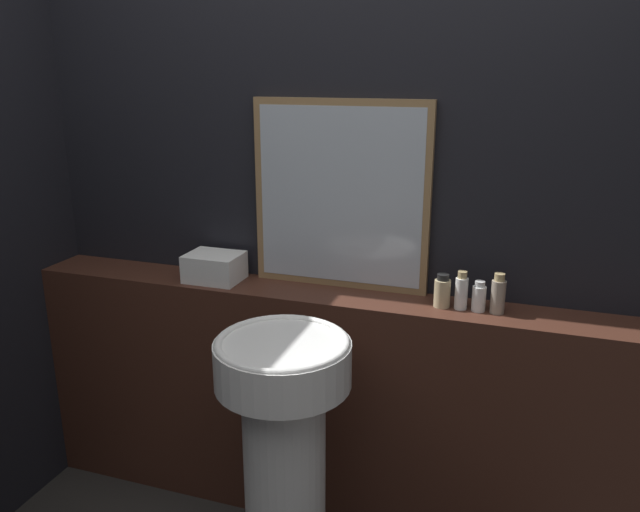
# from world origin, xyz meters

# --- Properties ---
(wall_back) EXTENTS (8.00, 0.06, 2.50)m
(wall_back) POSITION_xyz_m (0.00, 1.27, 1.25)
(wall_back) COLOR black
(wall_back) RESTS_ON ground_plane
(vanity_counter) EXTENTS (2.31, 0.23, 0.93)m
(vanity_counter) POSITION_xyz_m (0.00, 1.12, 0.47)
(vanity_counter) COLOR #422319
(vanity_counter) RESTS_ON ground_plane
(pedestal_sink) EXTENTS (0.42, 0.42, 0.95)m
(pedestal_sink) POSITION_xyz_m (0.04, 0.66, 0.56)
(pedestal_sink) COLOR white
(pedestal_sink) RESTS_ON ground_plane
(mirror) EXTENTS (0.66, 0.03, 0.69)m
(mirror) POSITION_xyz_m (0.05, 1.22, 1.28)
(mirror) COLOR #937047
(mirror) RESTS_ON vanity_counter
(towel_stack) EXTENTS (0.21, 0.16, 0.11)m
(towel_stack) POSITION_xyz_m (-0.42, 1.12, 0.99)
(towel_stack) COLOR white
(towel_stack) RESTS_ON vanity_counter
(shampoo_bottle) EXTENTS (0.06, 0.06, 0.12)m
(shampoo_bottle) POSITION_xyz_m (0.45, 1.12, 0.99)
(shampoo_bottle) COLOR #C6B284
(shampoo_bottle) RESTS_ON vanity_counter
(conditioner_bottle) EXTENTS (0.04, 0.04, 0.13)m
(conditioner_bottle) POSITION_xyz_m (0.51, 1.12, 0.99)
(conditioner_bottle) COLOR white
(conditioner_bottle) RESTS_ON vanity_counter
(lotion_bottle) EXTENTS (0.05, 0.05, 0.11)m
(lotion_bottle) POSITION_xyz_m (0.57, 1.12, 0.98)
(lotion_bottle) COLOR white
(lotion_bottle) RESTS_ON vanity_counter
(body_wash_bottle) EXTENTS (0.05, 0.05, 0.14)m
(body_wash_bottle) POSITION_xyz_m (0.63, 1.12, 1.00)
(body_wash_bottle) COLOR gray
(body_wash_bottle) RESTS_ON vanity_counter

